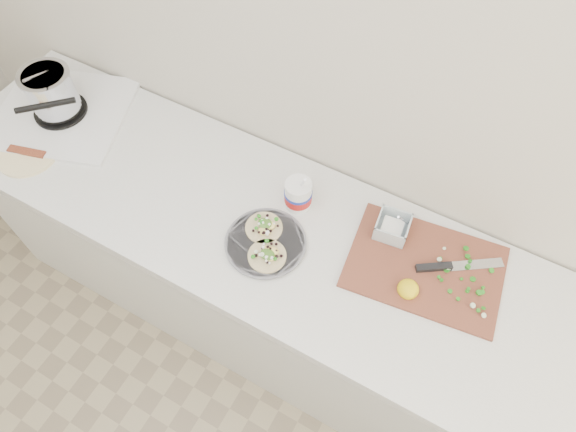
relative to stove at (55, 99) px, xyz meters
The scene contains 6 objects.
counter 1.05m from the stove, ahead, with size 2.44×0.66×0.90m.
stove is the anchor object (origin of this frame).
taco_plate 1.02m from the stove, ahead, with size 0.27×0.27×0.04m.
tub 1.03m from the stove, ahead, with size 0.10×0.10×0.22m.
cutboard 1.50m from the stove, ahead, with size 0.53×0.40×0.08m.
bacon_plate 0.23m from the stove, 81.96° to the right, with size 0.23×0.23×0.02m.
Camera 1 is at (0.59, 0.63, 2.38)m, focal length 32.00 mm.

